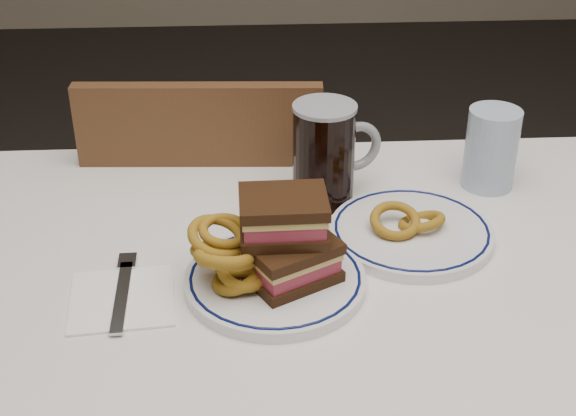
{
  "coord_description": "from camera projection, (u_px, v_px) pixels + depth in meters",
  "views": [
    {
      "loc": [
        -0.14,
        -0.87,
        1.38
      ],
      "look_at": [
        -0.09,
        0.05,
        0.84
      ],
      "focal_mm": 50.0,
      "sensor_mm": 36.0,
      "label": 1
    }
  ],
  "objects": [
    {
      "name": "water_glass",
      "position": [
        491.0,
        149.0,
        1.28
      ],
      "size": [
        0.08,
        0.08,
        0.13
      ],
      "primitive_type": "cylinder",
      "color": "#9DB2CA",
      "rests_on": "dining_table"
    },
    {
      "name": "onion_rings_far",
      "position": [
        408.0,
        221.0,
        1.16
      ],
      "size": [
        0.12,
        0.08,
        0.05
      ],
      "color": "brown",
      "rests_on": "far_plate"
    },
    {
      "name": "chair_far",
      "position": [
        214.0,
        254.0,
        1.61
      ],
      "size": [
        0.43,
        0.43,
        0.89
      ],
      "color": "#3F2B14",
      "rests_on": "floor"
    },
    {
      "name": "onion_rings_main",
      "position": [
        229.0,
        256.0,
        1.03
      ],
      "size": [
        0.12,
        0.12,
        0.09
      ],
      "color": "brown",
      "rests_on": "main_plate"
    },
    {
      "name": "dining_table",
      "position": [
        354.0,
        344.0,
        1.13
      ],
      "size": [
        1.27,
        0.87,
        0.75
      ],
      "color": "silver",
      "rests_on": "floor"
    },
    {
      "name": "napkin_fork",
      "position": [
        122.0,
        297.0,
        1.04
      ],
      "size": [
        0.15,
        0.18,
        0.01
      ],
      "color": "white",
      "rests_on": "dining_table"
    },
    {
      "name": "reuben_sandwich",
      "position": [
        287.0,
        238.0,
        1.03
      ],
      "size": [
        0.14,
        0.13,
        0.12
      ],
      "color": "black",
      "rests_on": "main_plate"
    },
    {
      "name": "main_plate",
      "position": [
        275.0,
        280.0,
        1.06
      ],
      "size": [
        0.24,
        0.24,
        0.02
      ],
      "color": "silver",
      "rests_on": "dining_table"
    },
    {
      "name": "beer_mug",
      "position": [
        326.0,
        153.0,
        1.23
      ],
      "size": [
        0.14,
        0.1,
        0.16
      ],
      "color": "black",
      "rests_on": "dining_table"
    },
    {
      "name": "far_plate",
      "position": [
        411.0,
        232.0,
        1.17
      ],
      "size": [
        0.24,
        0.24,
        0.02
      ],
      "color": "silver",
      "rests_on": "dining_table"
    },
    {
      "name": "ketchup_ramekin",
      "position": [
        257.0,
        237.0,
        1.11
      ],
      "size": [
        0.06,
        0.06,
        0.04
      ],
      "color": "silver",
      "rests_on": "main_plate"
    }
  ]
}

